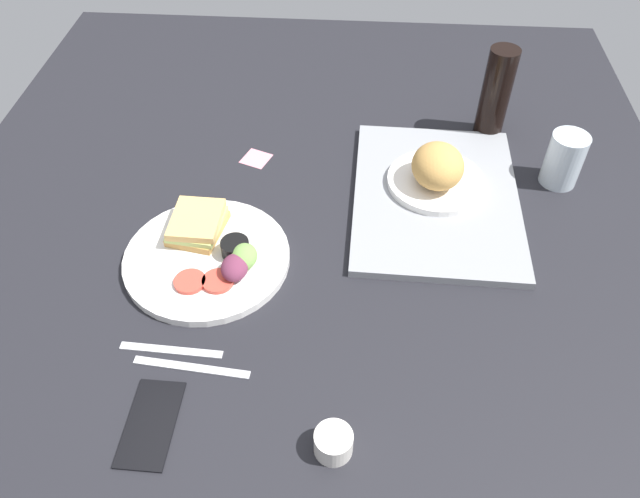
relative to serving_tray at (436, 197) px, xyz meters
The scene contains 11 objects.
ground_plane 30.70cm from the serving_tray, 55.64° to the right, with size 190.00×150.00×3.00cm, color black.
serving_tray is the anchor object (origin of this frame).
bread_plate_near 5.25cm from the serving_tray, behind, with size 19.97×19.97×9.61cm.
plate_with_salad 46.86cm from the serving_tray, 65.61° to the right, with size 30.47×30.47×5.40cm.
drinking_glass 27.45cm from the serving_tray, 106.87° to the left, with size 7.57×7.57×11.41cm, color silver.
soda_bottle 29.30cm from the serving_tray, 151.57° to the left, with size 6.40×6.40×20.68cm, color black.
espresso_cup 57.88cm from the serving_tray, 17.98° to the right, with size 5.60×5.60×4.00cm, color silver.
fork 60.27cm from the serving_tray, 48.42° to the right, with size 17.00×1.40×0.50cm, color #B7B7BC.
knife 59.47cm from the serving_tray, 43.70° to the right, with size 19.00×1.40×0.50cm, color #B7B7BC.
cell_phone 69.54cm from the serving_tray, 40.30° to the right, with size 14.40×7.20×0.80cm, color black.
sticky_note 39.99cm from the serving_tray, 105.87° to the right, with size 5.60×5.60×0.12cm, color pink.
Camera 1 is at (77.75, 8.31, 83.43)cm, focal length 34.40 mm.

